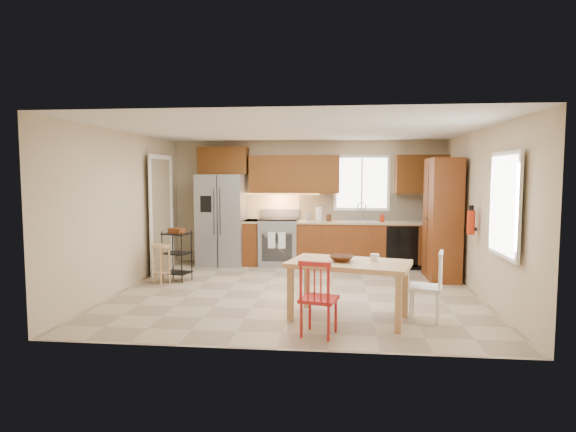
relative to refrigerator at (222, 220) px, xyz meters
The scene contains 33 objects.
floor 2.87m from the refrigerator, 51.34° to the right, with size 5.50×5.50×0.00m, color tan.
ceiling 3.15m from the refrigerator, 51.34° to the right, with size 5.50×5.00×0.02m, color silver.
wall_back 1.77m from the refrigerator, 12.44° to the left, with size 5.50×0.02×2.50m, color #CCB793.
wall_front 4.94m from the refrigerator, 69.82° to the right, with size 5.50×0.02×2.50m, color #CCB793.
wall_left 2.39m from the refrigerator, 116.29° to the right, with size 0.02×5.00×2.50m, color #CCB793.
wall_right 4.94m from the refrigerator, 25.53° to the right, with size 0.02×5.00×2.50m, color #CCB793.
refrigerator is the anchor object (origin of this frame).
range_stove 1.24m from the refrigerator, ahead, with size 0.76×0.63×0.92m, color gray.
base_cabinet_narrow 0.76m from the refrigerator, ahead, with size 0.30×0.60×0.90m, color #632C12.
base_cabinet_run 3.03m from the refrigerator, ahead, with size 2.92×0.60×0.90m, color #632C12.
dishwasher 3.59m from the refrigerator, ahead, with size 0.60×0.02×0.78m, color black.
backsplash 3.02m from the refrigerator, ahead, with size 2.92×0.03×0.55m, color beige.
upper_over_fridge 1.21m from the refrigerator, 90.00° to the left, with size 1.00×0.35×0.55m, color #592C0E.
upper_left_block 1.73m from the refrigerator, ahead, with size 1.80×0.35×0.75m, color #592C0E.
upper_right_block 4.06m from the refrigerator, ahead, with size 1.00×0.35×0.75m, color #592C0E.
window_back 2.92m from the refrigerator, ahead, with size 1.12×0.04×1.12m, color white.
sink 2.80m from the refrigerator, ahead, with size 0.62×0.46×0.16m, color gray.
undercab_glow 1.27m from the refrigerator, ahead, with size 1.60×0.30×0.01m, color #FFBF66.
soap_bottle 3.18m from the refrigerator, ahead, with size 0.09×0.09×0.19m, color #AF240C.
paper_towel 1.95m from the refrigerator, ahead, with size 0.12×0.12×0.28m, color silver.
canister_steel 1.75m from the refrigerator, ahead, with size 0.11×0.11×0.18m, color gray.
canister_wood 2.15m from the refrigerator, ahead, with size 0.10×0.10×0.14m, color #4E2814.
pantry 4.23m from the refrigerator, 12.62° to the right, with size 0.50×0.95×2.10m, color #632C12.
fire_extinguisher 4.76m from the refrigerator, 24.52° to the right, with size 0.12×0.12×0.36m, color #AF240C.
window_right 5.50m from the refrigerator, 36.79° to the right, with size 0.04×1.02×1.32m, color white.
doorway 1.28m from the refrigerator, 139.62° to the right, with size 0.04×0.95×2.10m, color #8C7A59.
dining_table 4.28m from the refrigerator, 54.42° to the right, with size 1.48×0.83×0.72m, color tan, non-canonical shape.
chair_red 4.64m from the refrigerator, 62.67° to the right, with size 0.41×0.41×0.87m, color #B21C1B, non-canonical shape.
chair_white 4.85m from the refrigerator, 44.86° to the right, with size 0.41×0.41×0.87m, color silver, non-canonical shape.
table_bowl 4.20m from the refrigerator, 55.45° to the right, with size 0.30×0.30×0.07m, color #4E2814.
table_jar 4.37m from the refrigerator, 50.26° to the right, with size 0.10×0.10×0.12m, color silver.
bar_stool 1.97m from the refrigerator, 108.54° to the right, with size 0.32×0.32×0.66m, color tan, non-canonical shape.
utility_cart 1.68m from the refrigerator, 104.75° to the right, with size 0.43×0.34×0.86m, color black, non-canonical shape.
Camera 1 is at (0.63, -7.32, 1.83)m, focal length 30.00 mm.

